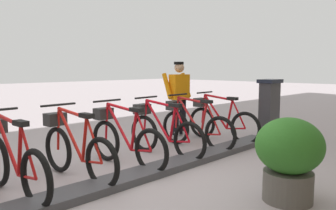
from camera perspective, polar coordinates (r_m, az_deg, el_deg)
The scene contains 11 objects.
ground_plane at distance 4.72m, azimuth -4.92°, elevation -12.46°, with size 60.00×60.00×0.00m, color #AB9EA2.
dock_rail_base at distance 4.71m, azimuth -4.93°, elevation -11.89°, with size 0.44×6.68×0.10m, color #47474C.
payment_kiosk at distance 7.55m, azimuth 17.02°, elevation -0.41°, with size 0.36×0.52×1.28m.
bike_docked_0 at distance 7.01m, azimuth 8.89°, elevation -2.67°, with size 1.72×0.54×1.02m.
bike_docked_1 at distance 6.35m, azimuth 4.45°, elevation -3.54°, with size 1.72×0.54×1.02m.
bike_docked_2 at distance 5.75m, azimuth -0.99°, elevation -4.59°, with size 1.72×0.54×1.02m.
bike_docked_3 at distance 5.21m, azimuth -7.64°, elevation -5.81°, with size 1.72×0.54×1.02m.
bike_docked_4 at distance 4.76m, azimuth -15.73°, elevation -7.17°, with size 1.72×0.54×1.02m.
bike_docked_5 at distance 4.42m, azimuth -25.33°, elevation -8.60°, with size 1.72×0.54×1.02m.
worker_near_rack at distance 7.44m, azimuth 1.90°, elevation 1.65°, with size 0.54×0.67×1.66m.
planter_bush at distance 4.04m, azimuth 20.11°, elevation -8.08°, with size 0.76×0.76×0.97m.
Camera 1 is at (-3.41, 2.89, 1.53)m, focal length 35.38 mm.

